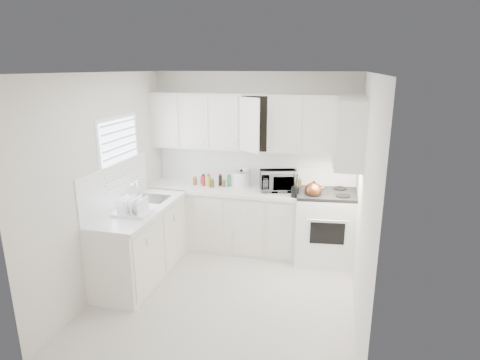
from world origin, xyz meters
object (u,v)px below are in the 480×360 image
(stove, at_px, (326,216))
(utensil_crock, at_px, (295,185))
(tea_kettle, at_px, (313,189))
(rice_cooker, at_px, (241,178))
(dish_rack, at_px, (132,205))
(microwave, at_px, (278,179))

(stove, bearing_deg, utensil_crock, -164.44)
(stove, bearing_deg, tea_kettle, -144.82)
(rice_cooker, relative_size, utensil_crock, 0.75)
(rice_cooker, distance_m, utensil_crock, 0.89)
(stove, relative_size, rice_cooker, 4.96)
(stove, distance_m, tea_kettle, 0.49)
(rice_cooker, height_order, dish_rack, rice_cooker)
(tea_kettle, distance_m, rice_cooker, 1.12)
(tea_kettle, xyz_separation_m, utensil_crock, (-0.24, -0.01, 0.05))
(stove, xyz_separation_m, dish_rack, (-2.25, -1.30, 0.42))
(microwave, bearing_deg, rice_cooker, 156.59)
(stove, distance_m, rice_cooker, 1.34)
(microwave, relative_size, dish_rack, 1.20)
(rice_cooker, height_order, utensil_crock, utensil_crock)
(dish_rack, bearing_deg, stove, 28.78)
(microwave, height_order, rice_cooker, microwave)
(microwave, bearing_deg, stove, -23.25)
(utensil_crock, bearing_deg, dish_rack, -148.17)
(utensil_crock, bearing_deg, tea_kettle, 2.74)
(stove, relative_size, tea_kettle, 4.48)
(stove, xyz_separation_m, tea_kettle, (-0.18, -0.16, 0.43))
(utensil_crock, distance_m, dish_rack, 2.14)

